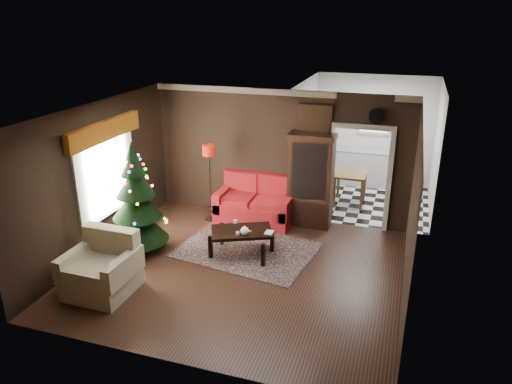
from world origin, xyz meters
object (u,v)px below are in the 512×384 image
(armchair, at_px, (100,267))
(coffee_table, at_px, (242,242))
(loveseat, at_px, (255,200))
(kitchen_table, at_px, (350,189))
(floor_lamp, at_px, (210,183))
(wall_clock, at_px, (377,116))
(christmas_tree, at_px, (136,199))
(teapot, at_px, (245,231))
(curio_cabinet, at_px, (311,182))

(armchair, xyz_separation_m, coffee_table, (1.73, 1.88, -0.20))
(loveseat, relative_size, kitchen_table, 2.27)
(loveseat, height_order, coffee_table, loveseat)
(floor_lamp, xyz_separation_m, wall_clock, (3.31, 0.56, 1.55))
(christmas_tree, relative_size, teapot, 11.63)
(floor_lamp, bearing_deg, loveseat, 9.76)
(coffee_table, bearing_deg, wall_clock, 42.21)
(coffee_table, bearing_deg, kitchen_table, 63.74)
(floor_lamp, distance_m, armchair, 3.29)
(loveseat, bearing_deg, christmas_tree, -130.34)
(curio_cabinet, bearing_deg, floor_lamp, -169.66)
(floor_lamp, height_order, kitchen_table, floor_lamp)
(wall_clock, bearing_deg, coffee_table, -137.79)
(curio_cabinet, distance_m, wall_clock, 1.88)
(coffee_table, relative_size, kitchen_table, 1.47)
(loveseat, height_order, armchair, loveseat)
(loveseat, distance_m, christmas_tree, 2.61)
(floor_lamp, distance_m, coffee_table, 1.89)
(loveseat, bearing_deg, coffee_table, -81.05)
(kitchen_table, bearing_deg, armchair, -123.16)
(christmas_tree, bearing_deg, curio_cabinet, 37.69)
(kitchen_table, bearing_deg, wall_clock, -66.25)
(curio_cabinet, height_order, christmas_tree, christmas_tree)
(coffee_table, distance_m, teapot, 0.39)
(loveseat, xyz_separation_m, floor_lamp, (-0.96, -0.16, 0.33))
(curio_cabinet, bearing_deg, coffee_table, -117.71)
(floor_lamp, height_order, christmas_tree, christmas_tree)
(curio_cabinet, relative_size, floor_lamp, 1.12)
(curio_cabinet, bearing_deg, kitchen_table, 65.56)
(floor_lamp, xyz_separation_m, armchair, (-0.54, -3.23, -0.37))
(floor_lamp, xyz_separation_m, kitchen_table, (2.76, 1.81, -0.45))
(curio_cabinet, height_order, armchair, curio_cabinet)
(loveseat, xyz_separation_m, wall_clock, (2.35, 0.40, 1.88))
(loveseat, bearing_deg, curio_cabinet, 10.83)
(floor_lamp, bearing_deg, kitchen_table, 33.35)
(kitchen_table, bearing_deg, curio_cabinet, -114.44)
(curio_cabinet, relative_size, teapot, 10.66)
(floor_lamp, distance_m, wall_clock, 3.70)
(curio_cabinet, distance_m, christmas_tree, 3.54)
(christmas_tree, distance_m, kitchen_table, 5.03)
(christmas_tree, distance_m, wall_clock, 4.82)
(christmas_tree, xyz_separation_m, wall_clock, (4.00, 2.34, 1.33))
(armchair, distance_m, teapot, 2.52)
(teapot, bearing_deg, kitchen_table, 66.66)
(teapot, bearing_deg, curio_cabinet, 67.50)
(floor_lamp, distance_m, christmas_tree, 1.92)
(curio_cabinet, bearing_deg, armchair, -126.21)
(loveseat, xyz_separation_m, curio_cabinet, (1.15, 0.22, 0.45))
(curio_cabinet, distance_m, armchair, 4.50)
(coffee_table, distance_m, wall_clock, 3.55)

